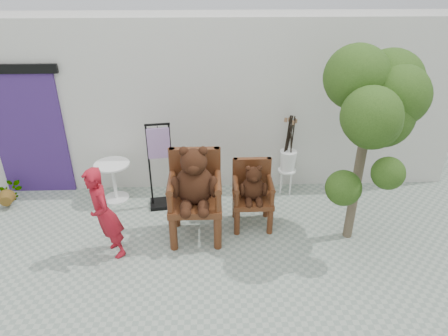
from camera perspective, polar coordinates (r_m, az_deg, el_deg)
name	(u,v)px	position (r m, az deg, el deg)	size (l,w,h in m)	color
ground_plane	(204,286)	(5.45, -2.86, -16.53)	(60.00, 60.00, 0.00)	gray
back_wall	(204,101)	(7.37, -2.94, 9.54)	(9.00, 1.00, 3.00)	silver
doorway	(29,131)	(7.66, -26.04, 4.72)	(1.40, 0.11, 2.33)	#3C2164
chair_big	(195,186)	(5.81, -4.20, -2.56)	(0.77, 0.80, 1.51)	#411F0E
chair_small	(253,189)	(6.19, 4.12, -2.99)	(0.61, 0.57, 1.07)	#411F0E
person	(104,214)	(5.73, -16.73, -6.31)	(0.52, 0.34, 1.42)	maroon
cafe_table	(114,177)	(7.18, -15.49, -1.27)	(0.60, 0.60, 0.70)	white
display_stand	(161,176)	(6.75, -8.94, -1.08)	(0.49, 0.41, 1.51)	black
stool_bucket	(288,160)	(7.14, 9.10, 1.12)	(0.32, 0.32, 1.45)	white
tree	(378,102)	(5.70, 21.19, 8.77)	(1.41, 1.55, 2.85)	#443929
potted_plant	(8,193)	(7.82, -28.44, -3.13)	(0.41, 0.36, 0.46)	#1A350E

